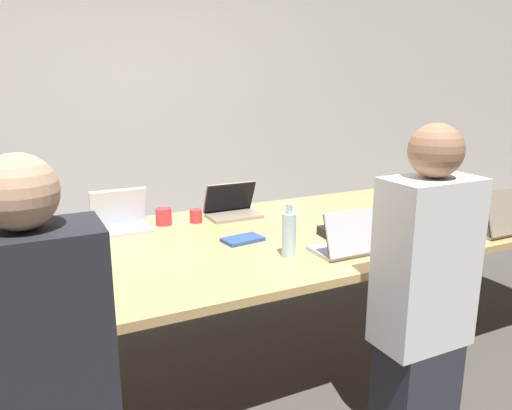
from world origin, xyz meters
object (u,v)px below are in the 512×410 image
person_near_left (43,398)px  stapler (327,233)px  laptop_far_center (232,207)px  bottle_near_right (448,215)px  cup_near_right (456,226)px  laptop_near_midright (351,241)px  bottle_near_midright (289,234)px  laptop_near_left (10,306)px  cup_far_center (196,216)px  laptop_near_right (500,221)px  person_near_midright (423,292)px  laptop_far_midleft (120,218)px  cup_far_midleft (164,217)px

person_near_left → stapler: size_ratio=9.05×
laptop_far_center → bottle_near_right: size_ratio=1.34×
laptop_far_center → person_near_left: (-1.20, -1.36, -0.12)m
cup_near_right → laptop_near_midright: bearing=178.6°
laptop_near_midright → bottle_near_midright: 0.31m
laptop_near_left → stapler: bearing=-167.3°
laptop_near_midright → person_near_left: 1.52m
cup_far_center → laptop_near_right: size_ratio=0.25×
laptop_far_center → bottle_near_right: bearing=-42.5°
cup_far_center → cup_near_right: size_ratio=0.76×
person_near_midright → laptop_near_right: 0.94m
laptop_far_center → cup_far_center: bearing=-173.0°
laptop_far_midleft → cup_near_right: 1.88m
stapler → laptop_far_midleft: bearing=150.6°
stapler → bottle_near_right: bearing=-14.8°
cup_far_center → stapler: cup_far_center is taller
laptop_far_center → laptop_near_left: 1.60m
cup_far_center → laptop_far_center: bearing=7.0°
cup_far_midleft → stapler: (0.72, -0.64, -0.02)m
cup_far_midleft → cup_near_right: size_ratio=0.94×
person_near_midright → bottle_near_midright: person_near_midright is taller
laptop_near_left → laptop_near_right: size_ratio=1.04×
laptop_far_midleft → stapler: 1.17m
person_near_left → laptop_near_right: (2.38, 0.37, 0.13)m
laptop_far_midleft → cup_far_midleft: 0.25m
person_near_midright → cup_far_midleft: person_near_midright is taller
person_near_midright → bottle_near_midright: 0.66m
bottle_near_right → laptop_near_midright: bearing=-177.2°
person_near_left → cup_near_right: bearing=-167.9°
cup_far_center → stapler: bearing=-48.3°
laptop_far_midleft → bottle_near_right: 1.84m
laptop_far_center → bottle_near_right: (0.93, -0.86, 0.04)m
bottle_near_midright → laptop_near_left: size_ratio=0.79×
bottle_near_midright → laptop_far_center: size_ratio=0.81×
cup_near_right → bottle_near_midright: bearing=173.3°
laptop_far_center → laptop_near_right: 1.55m
person_near_midright → bottle_near_right: person_near_midright is taller
laptop_near_right → cup_near_right: (-0.24, 0.08, -0.02)m
cup_near_right → person_near_midright: bearing=-147.0°
laptop_near_left → laptop_near_midright: bearing=-176.6°
laptop_near_midright → person_near_midright: (0.06, -0.43, -0.11)m
laptop_near_midright → cup_near_right: (0.70, -0.02, -0.01)m
stapler → bottle_near_midright: bearing=-149.6°
cup_far_midleft → bottle_near_right: (1.37, -0.87, 0.06)m
laptop_near_left → laptop_near_right: 2.45m
cup_far_midleft → laptop_near_left: laptop_near_left is taller
person_near_midright → person_near_left: 1.51m
cup_near_right → laptop_far_center: bearing=136.3°
laptop_near_midright → cup_near_right: laptop_near_midright is taller
laptop_far_midleft → person_near_left: bearing=-110.4°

